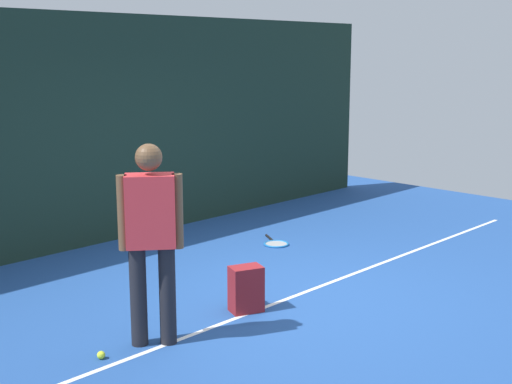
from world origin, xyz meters
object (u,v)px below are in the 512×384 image
at_px(tennis_player, 151,233).
at_px(tennis_ball_near_player, 101,355).
at_px(backpack, 245,289).
at_px(tennis_racket, 276,243).

height_order(tennis_player, tennis_ball_near_player, tennis_player).
bearing_deg(tennis_player, backpack, -142.24).
bearing_deg(backpack, tennis_racket, -123.09).
relative_size(backpack, tennis_ball_near_player, 6.67).
xyz_separation_m(tennis_racket, backpack, (-1.90, -1.36, 0.20)).
relative_size(tennis_player, backpack, 3.86).
distance_m(backpack, tennis_ball_near_player, 1.57).
xyz_separation_m(tennis_player, backpack, (1.07, -0.01, -0.76)).
bearing_deg(tennis_player, tennis_racket, -117.16).
distance_m(tennis_racket, backpack, 2.34).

